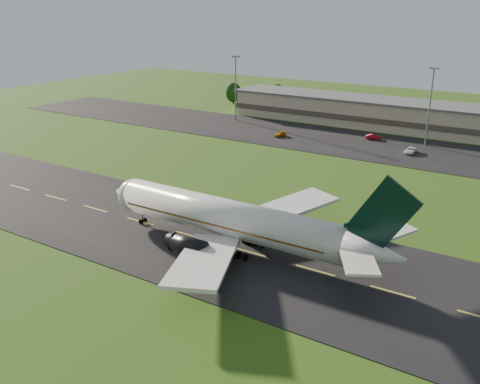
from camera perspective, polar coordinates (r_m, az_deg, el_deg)
The scene contains 10 objects.
ground at distance 81.00m, azimuth 0.94°, elevation -6.45°, with size 360.00×360.00×0.00m, color #294B12.
taxiway at distance 80.98m, azimuth 0.94°, elevation -6.42°, with size 220.00×30.00×0.10m, color black.
apron at distance 143.72m, azimuth 16.39°, elevation 4.39°, with size 260.00×30.00×0.10m, color black.
airliner at distance 80.52m, azimuth -0.78°, elevation -2.98°, with size 51.24×42.18×15.57m.
terminal at distance 164.32m, azimuth 21.20°, elevation 7.09°, with size 145.00×16.00×8.40m.
light_mast_west at distance 171.44m, azimuth -0.47°, elevation 11.82°, with size 2.40×1.20×20.35m.
light_mast_centre at distance 147.54m, azimuth 19.67°, elevation 9.47°, with size 2.40×1.20×20.35m.
service_vehicle_a at distance 151.82m, azimuth 4.30°, elevation 6.19°, with size 1.64×4.07×1.39m, color #C97D0B.
service_vehicle_b at distance 152.58m, azimuth 14.03°, elevation 5.73°, with size 1.47×4.23×1.39m, color #A60B1C.
service_vehicle_c at distance 140.53m, azimuth 17.74°, elevation 4.25°, with size 2.40×5.21×1.45m, color silver.
Camera 1 is at (38.52, -61.91, 35.28)m, focal length 40.00 mm.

